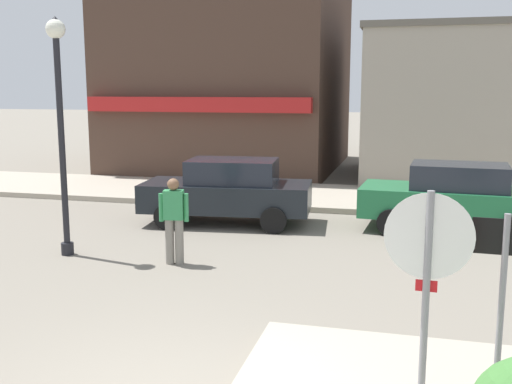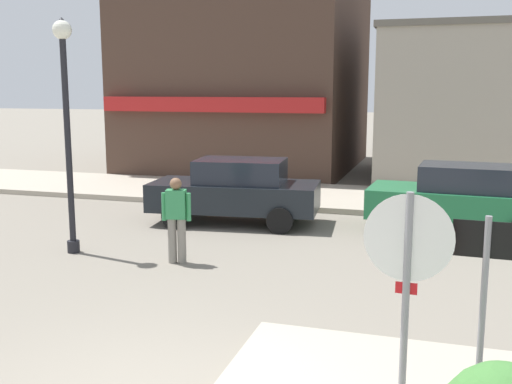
{
  "view_description": "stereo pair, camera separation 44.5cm",
  "coord_description": "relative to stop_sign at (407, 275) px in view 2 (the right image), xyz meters",
  "views": [
    {
      "loc": [
        2.39,
        -5.13,
        3.21
      ],
      "look_at": [
        -0.09,
        4.5,
        1.5
      ],
      "focal_mm": 42.0,
      "sensor_mm": 36.0,
      "label": 1
    },
    {
      "loc": [
        2.82,
        -5.01,
        3.21
      ],
      "look_at": [
        -0.09,
        4.5,
        1.5
      ],
      "focal_mm": 42.0,
      "sensor_mm": 36.0,
      "label": 2
    }
  ],
  "objects": [
    {
      "name": "kerb_far",
      "position": [
        -2.6,
        11.69,
        -1.44
      ],
      "size": [
        80.0,
        4.0,
        0.15
      ],
      "primitive_type": "cube",
      "color": "#A89E8C",
      "rests_on": "ground"
    },
    {
      "name": "stop_sign",
      "position": [
        0.0,
        0.0,
        0.0
      ],
      "size": [
        0.82,
        0.08,
        2.3
      ],
      "color": "gray",
      "rests_on": "ground"
    },
    {
      "name": "one_way_sign",
      "position": [
        0.68,
        0.1,
        -0.19
      ],
      "size": [
        0.6,
        0.07,
        2.1
      ],
      "color": "gray",
      "rests_on": "ground"
    },
    {
      "name": "lamp_post",
      "position": [
        -6.64,
        4.5,
        1.44
      ],
      "size": [
        0.36,
        0.36,
        4.54
      ],
      "color": "black",
      "rests_on": "ground"
    },
    {
      "name": "parked_car_nearest",
      "position": [
        -4.39,
        7.95,
        -0.71
      ],
      "size": [
        4.15,
        2.19,
        1.56
      ],
      "color": "black",
      "rests_on": "ground"
    },
    {
      "name": "parked_car_second",
      "position": [
        0.79,
        8.41,
        -0.71
      ],
      "size": [
        4.11,
        2.09,
        1.56
      ],
      "color": "#1E6B3D",
      "rests_on": "ground"
    },
    {
      "name": "pedestrian_crossing_near",
      "position": [
        -4.36,
        4.44,
        -0.65
      ],
      "size": [
        0.56,
        0.29,
        1.61
      ],
      "color": "gray",
      "rests_on": "ground"
    },
    {
      "name": "building_corner_shop",
      "position": [
        -7.23,
        18.52,
        2.59
      ],
      "size": [
        8.54,
        10.18,
        8.2
      ],
      "color": "#473328",
      "rests_on": "ground"
    }
  ]
}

